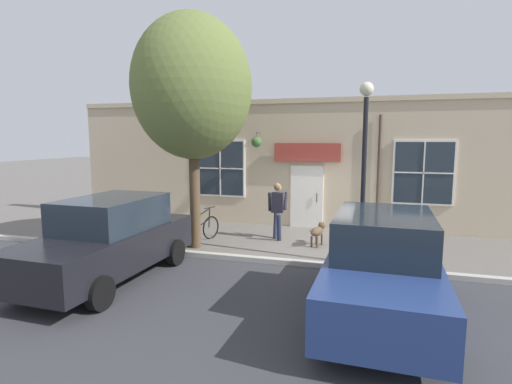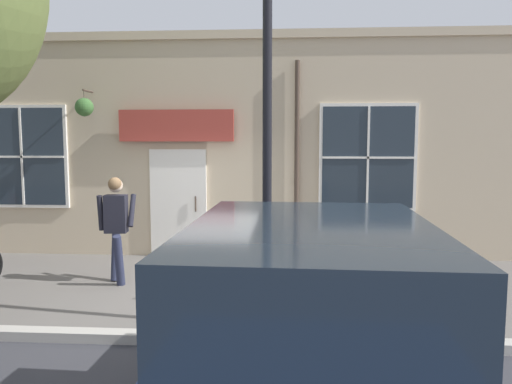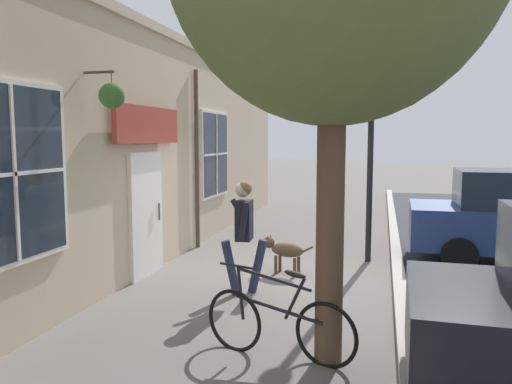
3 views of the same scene
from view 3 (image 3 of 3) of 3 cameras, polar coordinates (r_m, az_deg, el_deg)
ground_plane at (r=8.53m, az=2.29°, el=-9.70°), size 90.00×90.00×0.00m
storefront_facade at (r=8.97m, az=-12.50°, el=5.02°), size 0.95×18.00×4.32m
pedestrian_walking at (r=7.44m, az=-1.39°, el=-3.95°), size 0.67×0.55×1.71m
dog_on_leash at (r=8.68m, az=3.20°, el=-6.57°), size 0.98×0.42×0.65m
leaning_bicycle at (r=5.48m, az=2.54°, el=-14.73°), size 1.71×0.43×1.00m
street_lamp at (r=9.54m, az=13.06°, el=9.11°), size 0.32×0.32×4.28m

